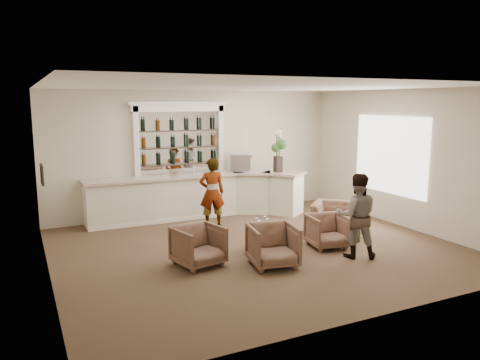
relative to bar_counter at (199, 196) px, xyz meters
name	(u,v)px	position (x,y,z in m)	size (l,w,h in m)	color
ground	(257,248)	(0.16, -3.00, -0.57)	(8.00, 8.00, 0.00)	brown
room_shell	(249,133)	(0.33, -2.29, 1.77)	(8.04, 7.02, 3.32)	beige
bar_counter	(199,196)	(0.00, 0.00, 0.00)	(5.72, 1.80, 1.14)	silver
back_bar_alcove	(180,139)	(-0.34, 0.41, 1.46)	(2.64, 0.25, 3.00)	white
cocktail_table	(262,240)	(0.14, -3.24, -0.32)	(0.68, 0.68, 0.50)	brown
sommelier	(212,193)	(-0.02, -0.99, 0.26)	(0.61, 0.40, 1.68)	gray
guest	(357,216)	(1.64, -4.30, 0.25)	(0.80, 0.63, 1.66)	gray
armchair_left	(198,246)	(-1.30, -3.43, -0.20)	(0.81, 0.83, 0.75)	brown
armchair_center	(273,246)	(-0.07, -4.05, -0.18)	(0.83, 0.86, 0.78)	brown
armchair_right	(327,231)	(1.50, -3.56, -0.23)	(0.74, 0.76, 0.69)	brown
armchair_far	(338,219)	(2.28, -2.90, -0.21)	(1.13, 0.98, 0.73)	brown
espresso_machine	(240,163)	(1.22, 0.04, 0.80)	(0.53, 0.44, 0.47)	silver
flower_vase	(278,149)	(2.09, -0.50, 1.19)	(0.29, 0.29, 1.11)	black
wine_glass_bar_left	(194,170)	(-0.09, 0.05, 0.67)	(0.07, 0.07, 0.21)	white
wine_glass_bar_right	(198,170)	(0.00, 0.02, 0.67)	(0.07, 0.07, 0.21)	white
wine_glass_tbl_a	(256,223)	(0.02, -3.21, 0.03)	(0.07, 0.07, 0.21)	white
wine_glass_tbl_b	(265,221)	(0.24, -3.16, 0.03)	(0.07, 0.07, 0.21)	white
wine_glass_tbl_c	(267,224)	(0.18, -3.37, 0.03)	(0.07, 0.07, 0.21)	white
napkin_holder	(258,223)	(0.12, -3.10, -0.01)	(0.08, 0.08, 0.12)	white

